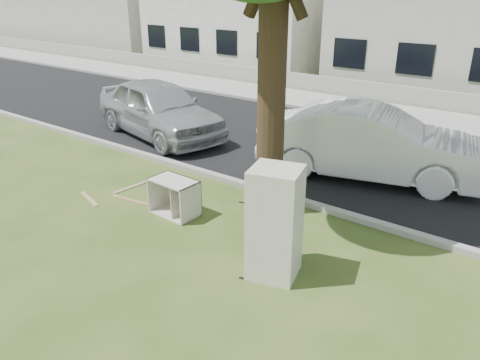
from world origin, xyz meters
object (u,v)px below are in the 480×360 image
Objects in this scene: cabinet at (175,197)px; car_center at (371,143)px; car_left at (159,108)px; fridge at (275,223)px.

cabinet is 0.18× the size of car_center.
cabinet is 5.47m from car_left.
cabinet is (-2.75, 0.58, -0.54)m from fridge.
car_center is at bearing 63.40° from cabinet.
fridge reaches higher than cabinet.
cabinet is at bearing 135.49° from car_center.
fridge is 0.35× the size of car_center.
car_left is at bearing 141.22° from cabinet.
fridge is 2.86m from cabinet.
car_left is (-6.44, -0.65, -0.00)m from car_center.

